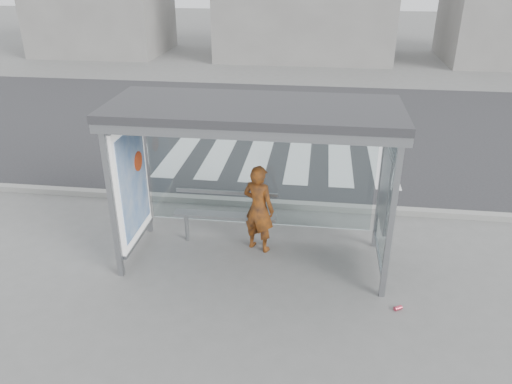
# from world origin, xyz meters

# --- Properties ---
(ground) EXTENTS (80.00, 80.00, 0.00)m
(ground) POSITION_xyz_m (0.00, 0.00, 0.00)
(ground) COLOR slate
(ground) RESTS_ON ground
(road) EXTENTS (30.00, 10.00, 0.01)m
(road) POSITION_xyz_m (0.00, 7.00, 0.00)
(road) COLOR #28282B
(road) RESTS_ON ground
(curb) EXTENTS (30.00, 0.18, 0.12)m
(curb) POSITION_xyz_m (0.00, 1.95, 0.06)
(curb) COLOR gray
(curb) RESTS_ON ground
(crosswalk) EXTENTS (5.55, 3.00, 0.00)m
(crosswalk) POSITION_xyz_m (0.00, 4.50, 0.00)
(crosswalk) COLOR silver
(crosswalk) RESTS_ON ground
(bus_shelter) EXTENTS (4.25, 1.65, 2.62)m
(bus_shelter) POSITION_xyz_m (-0.37, 0.06, 1.98)
(bus_shelter) COLOR gray
(bus_shelter) RESTS_ON ground
(building_center) EXTENTS (8.00, 5.00, 5.00)m
(building_center) POSITION_xyz_m (0.00, 18.00, 2.50)
(building_center) COLOR slate
(building_center) RESTS_ON ground
(person) EXTENTS (0.66, 0.56, 1.53)m
(person) POSITION_xyz_m (0.03, 0.36, 0.76)
(person) COLOR #BF6C12
(person) RESTS_ON ground
(bench) EXTENTS (1.76, 0.32, 0.91)m
(bench) POSITION_xyz_m (-0.56, 0.50, 0.54)
(bench) COLOR slate
(bench) RESTS_ON ground
(soda_can) EXTENTS (0.13, 0.11, 0.06)m
(soda_can) POSITION_xyz_m (2.20, -1.01, 0.03)
(soda_can) COLOR #D73F58
(soda_can) RESTS_ON ground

